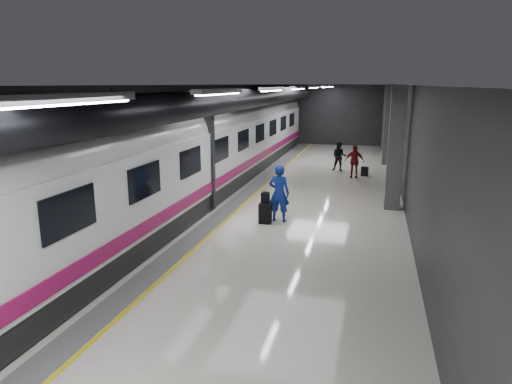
% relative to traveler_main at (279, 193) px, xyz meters
% --- Properties ---
extents(ground, '(40.00, 40.00, 0.00)m').
position_rel_traveler_main_xyz_m(ground, '(-0.79, 0.64, -0.97)').
color(ground, silver).
rests_on(ground, ground).
extents(platform_hall, '(10.02, 40.02, 4.51)m').
position_rel_traveler_main_xyz_m(platform_hall, '(-1.08, 1.60, 2.56)').
color(platform_hall, black).
rests_on(platform_hall, ground).
extents(train, '(3.05, 38.00, 4.05)m').
position_rel_traveler_main_xyz_m(train, '(-4.04, 0.64, 1.10)').
color(train, black).
rests_on(train, ground).
extents(traveler_main, '(0.72, 0.48, 1.95)m').
position_rel_traveler_main_xyz_m(traveler_main, '(0.00, 0.00, 0.00)').
color(traveler_main, '#162DAA').
rests_on(traveler_main, ground).
extents(suitcase_main, '(0.42, 0.27, 0.68)m').
position_rel_traveler_main_xyz_m(suitcase_main, '(-0.39, -0.36, -0.63)').
color(suitcase_main, black).
rests_on(suitcase_main, ground).
extents(shoulder_bag, '(0.28, 0.17, 0.36)m').
position_rel_traveler_main_xyz_m(shoulder_bag, '(-0.40, -0.32, -0.12)').
color(shoulder_bag, black).
rests_on(shoulder_bag, suitcase_main).
extents(traveler_far_a, '(0.77, 0.61, 1.56)m').
position_rel_traveler_main_xyz_m(traveler_far_a, '(1.24, 9.81, -0.19)').
color(traveler_far_a, black).
rests_on(traveler_far_a, ground).
extents(traveler_far_b, '(0.97, 0.42, 1.63)m').
position_rel_traveler_main_xyz_m(traveler_far_b, '(2.09, 8.19, -0.16)').
color(traveler_far_b, maroon).
rests_on(traveler_far_b, ground).
extents(suitcase_far, '(0.37, 0.30, 0.47)m').
position_rel_traveler_main_xyz_m(suitcase_far, '(2.61, 8.75, -0.74)').
color(suitcase_far, black).
rests_on(suitcase_far, ground).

